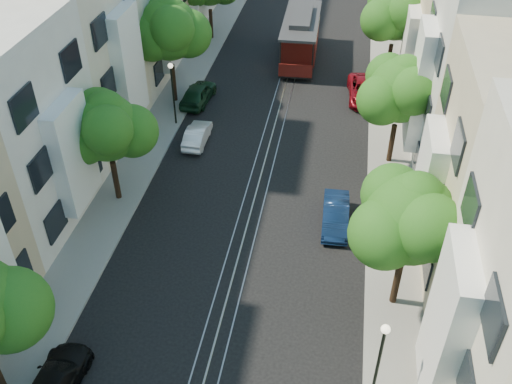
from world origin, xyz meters
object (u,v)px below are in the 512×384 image
at_px(parked_car_w_mid, 197,135).
at_px(parked_car_w_far, 198,93).
at_px(lamp_west, 172,85).
at_px(parked_car_e_far, 365,90).
at_px(lamp_east, 380,353).
at_px(tree_w_c, 170,31).
at_px(parked_car_e_mid, 336,215).
at_px(parked_car_w_near, 54,384).
at_px(tree_e_d, 397,14).
at_px(tree_e_b, 412,221).
at_px(tree_e_c, 402,92).
at_px(cable_car, 301,35).
at_px(tree_w_b, 107,129).

distance_m(parked_car_w_mid, parked_car_w_far, 5.14).
bearing_deg(lamp_west, parked_car_e_far, 24.87).
distance_m(lamp_east, parked_car_w_far, 24.38).
height_order(tree_w_c, lamp_west, tree_w_c).
xyz_separation_m(tree_w_c, parked_car_e_mid, (11.54, -11.14, -4.46)).
relative_size(parked_car_w_near, parked_car_w_mid, 1.21).
xyz_separation_m(lamp_east, parked_car_w_near, (-11.63, -1.66, -2.25)).
height_order(tree_e_d, parked_car_w_mid, tree_e_d).
bearing_deg(parked_car_w_far, tree_e_b, 133.68).
xyz_separation_m(tree_e_d, parked_car_e_mid, (-2.86, -17.14, -4.26)).
xyz_separation_m(tree_e_c, parked_car_w_mid, (-11.66, 0.19, -4.04)).
distance_m(cable_car, parked_car_w_far, 10.30).
xyz_separation_m(tree_e_c, cable_car, (-6.76, 13.39, -2.67)).
bearing_deg(parked_car_w_near, tree_e_d, -112.65).
bearing_deg(tree_e_c, tree_e_d, 90.00).
bearing_deg(tree_e_c, tree_w_b, -157.38).
bearing_deg(tree_w_c, lamp_west, -74.25).
relative_size(tree_e_d, parked_car_w_near, 1.68).
height_order(tree_e_d, lamp_west, tree_e_d).
xyz_separation_m(cable_car, parked_car_w_near, (-5.83, -31.02, -1.34)).
height_order(tree_w_b, lamp_west, tree_w_b).
bearing_deg(parked_car_w_far, lamp_west, 82.74).
xyz_separation_m(tree_e_c, tree_e_d, (0.00, 11.00, 0.27)).
bearing_deg(cable_car, parked_car_w_far, -128.15).
bearing_deg(tree_w_b, cable_car, 68.50).
relative_size(tree_w_c, parked_car_e_far, 1.52).
bearing_deg(parked_car_w_mid, lamp_east, 123.10).
bearing_deg(parked_car_w_mid, parked_car_w_near, 86.61).
distance_m(tree_e_d, cable_car, 7.75).
distance_m(tree_e_d, tree_w_c, 15.60).
xyz_separation_m(tree_e_d, parked_car_e_far, (-1.66, -3.46, -4.22)).
distance_m(cable_car, parked_car_w_mid, 14.15).
bearing_deg(tree_e_b, tree_e_c, 90.00).
bearing_deg(cable_car, parked_car_e_mid, -80.22).
height_order(lamp_west, cable_car, lamp_west).
distance_m(tree_e_b, tree_e_d, 22.00).
height_order(tree_e_b, parked_car_e_far, tree_e_b).
relative_size(cable_car, parked_car_e_far, 1.82).
height_order(tree_e_c, parked_car_w_near, tree_e_c).
bearing_deg(tree_e_c, parked_car_e_far, 102.42).
bearing_deg(lamp_west, tree_w_b, -95.97).
bearing_deg(parked_car_e_mid, lamp_west, 140.70).
xyz_separation_m(tree_e_b, tree_e_c, (-0.00, 11.00, -0.13)).
distance_m(tree_e_d, lamp_east, 27.07).
distance_m(tree_e_d, parked_car_e_far, 5.70).
height_order(tree_e_b, tree_w_c, tree_w_c).
bearing_deg(tree_e_d, parked_car_w_near, -113.74).
xyz_separation_m(cable_car, parked_car_e_mid, (3.90, -19.53, -1.32)).
distance_m(tree_e_c, tree_e_d, 11.00).
xyz_separation_m(lamp_west, parked_car_w_mid, (1.90, -1.84, -2.29)).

